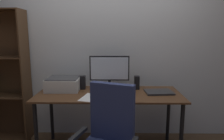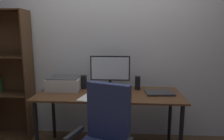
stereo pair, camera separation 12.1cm
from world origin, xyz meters
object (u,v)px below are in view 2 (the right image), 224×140
object	(u,v)px
mouse	(125,97)
monitor	(110,70)
printer	(65,83)
bookshelf	(9,76)
speaker_right	(137,83)
coffee_mug	(121,90)
speaker_left	(84,82)
laptop	(159,93)
keyboard	(107,97)
desk	(109,100)

from	to	relation	value
mouse	monitor	bearing A→B (deg)	133.47
printer	bookshelf	size ratio (longest dim) A/B	0.23
speaker_right	printer	xyz separation A→B (m)	(-0.92, -0.05, -0.00)
coffee_mug	printer	bearing A→B (deg)	169.86
speaker_left	printer	bearing A→B (deg)	-167.90
speaker_right	bookshelf	bearing A→B (deg)	175.19
speaker_left	bookshelf	size ratio (longest dim) A/B	0.10
speaker_left	monitor	bearing A→B (deg)	1.33
monitor	printer	distance (m)	0.60
mouse	laptop	bearing A→B (deg)	41.91
keyboard	printer	bearing A→B (deg)	153.05
coffee_mug	speaker_right	size ratio (longest dim) A/B	0.55
coffee_mug	laptop	distance (m)	0.45
laptop	speaker_left	size ratio (longest dim) A/B	1.88
coffee_mug	speaker_left	bearing A→B (deg)	159.71
monitor	keyboard	distance (m)	0.43
speaker_left	speaker_right	distance (m)	0.68
monitor	coffee_mug	bearing A→B (deg)	-53.16
laptop	speaker_right	distance (m)	0.31
speaker_left	speaker_right	bearing A→B (deg)	0.00
monitor	bookshelf	bearing A→B (deg)	174.36
desk	bookshelf	bearing A→B (deg)	166.85
monitor	keyboard	size ratio (longest dim) A/B	1.71
coffee_mug	speaker_right	distance (m)	0.27
mouse	coffee_mug	bearing A→B (deg)	121.81
laptop	mouse	bearing A→B (deg)	-158.95
monitor	mouse	bearing A→B (deg)	-62.56
coffee_mug	printer	distance (m)	0.73
desk	monitor	xyz separation A→B (m)	(0.00, 0.19, 0.32)
keyboard	printer	distance (m)	0.65
speaker_left	printer	world-z (taller)	speaker_left
mouse	speaker_left	size ratio (longest dim) A/B	0.56
laptop	speaker_left	xyz separation A→B (m)	(-0.93, 0.16, 0.07)
desk	coffee_mug	distance (m)	0.19
laptop	printer	size ratio (longest dim) A/B	0.80
speaker_left	coffee_mug	bearing A→B (deg)	-20.29
mouse	speaker_left	distance (m)	0.64
desk	mouse	world-z (taller)	mouse
coffee_mug	speaker_left	xyz separation A→B (m)	(-0.48, 0.18, 0.04)
keyboard	bookshelf	world-z (taller)	bookshelf
speaker_right	printer	distance (m)	0.92
desk	speaker_left	world-z (taller)	speaker_left
coffee_mug	speaker_left	size ratio (longest dim) A/B	0.55
mouse	speaker_right	distance (m)	0.39
printer	speaker_right	bearing A→B (deg)	3.13
bookshelf	desk	bearing A→B (deg)	-13.15
coffee_mug	bookshelf	size ratio (longest dim) A/B	0.05
laptop	bookshelf	size ratio (longest dim) A/B	0.18
mouse	speaker_right	world-z (taller)	speaker_right
coffee_mug	laptop	xyz separation A→B (m)	(0.45, 0.01, -0.03)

